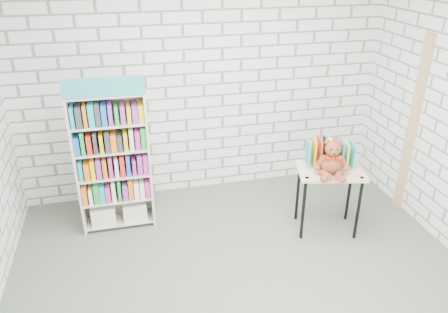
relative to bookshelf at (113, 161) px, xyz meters
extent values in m
plane|color=#4E594B|center=(1.15, -1.36, -0.81)|extent=(4.50, 4.50, 0.00)
cube|color=silver|center=(1.15, 0.64, 0.59)|extent=(4.50, 0.02, 2.80)
cube|color=beige|center=(-0.38, -0.01, -0.02)|extent=(0.03, 0.31, 1.59)
cube|color=beige|center=(0.38, -0.01, -0.02)|extent=(0.03, 0.31, 1.59)
cube|color=beige|center=(0.00, 0.14, -0.02)|extent=(0.79, 0.02, 1.59)
cube|color=teal|center=(0.00, -0.15, 0.87)|extent=(0.79, 0.02, 0.19)
cube|color=beige|center=(0.00, -0.01, -0.76)|extent=(0.74, 0.29, 0.02)
cube|color=beige|center=(0.00, -0.01, -0.46)|extent=(0.74, 0.29, 0.02)
cube|color=beige|center=(0.00, -0.01, -0.16)|extent=(0.74, 0.29, 0.02)
cube|color=beige|center=(0.00, -0.01, 0.14)|extent=(0.74, 0.29, 0.02)
cube|color=beige|center=(0.00, -0.01, 0.44)|extent=(0.74, 0.29, 0.02)
cube|color=beige|center=(0.00, -0.01, 0.76)|extent=(0.74, 0.29, 0.02)
cube|color=silver|center=(-0.18, -0.01, -0.64)|extent=(0.26, 0.25, 0.21)
cube|color=silver|center=(0.18, -0.01, -0.64)|extent=(0.26, 0.25, 0.21)
cube|color=green|center=(0.00, -0.02, -0.34)|extent=(0.74, 0.25, 0.21)
cube|color=orange|center=(0.00, -0.02, -0.04)|extent=(0.74, 0.25, 0.21)
cube|color=#BF338C|center=(0.00, -0.02, 0.26)|extent=(0.74, 0.25, 0.21)
cube|color=#19A5B2|center=(0.00, -0.02, 0.56)|extent=(0.74, 0.25, 0.21)
cube|color=tan|center=(2.27, -0.65, -0.08)|extent=(0.79, 0.63, 0.03)
cylinder|color=black|center=(1.94, -0.76, -0.45)|extent=(0.03, 0.03, 0.72)
cylinder|color=black|center=(2.02, -0.40, -0.45)|extent=(0.03, 0.03, 0.72)
cylinder|color=black|center=(2.51, -0.90, -0.45)|extent=(0.03, 0.03, 0.72)
cylinder|color=black|center=(2.60, -0.53, -0.45)|extent=(0.03, 0.03, 0.72)
cylinder|color=black|center=(1.95, -0.75, -0.06)|extent=(0.05, 0.05, 0.01)
cylinder|color=black|center=(2.50, -0.89, -0.06)|extent=(0.05, 0.05, 0.01)
cube|color=teal|center=(2.06, -0.48, 0.08)|extent=(0.06, 0.21, 0.29)
cube|color=gold|center=(2.12, -0.50, 0.08)|extent=(0.06, 0.21, 0.29)
cube|color=#D24316|center=(2.18, -0.51, 0.08)|extent=(0.06, 0.21, 0.29)
cube|color=black|center=(2.24, -0.52, 0.08)|extent=(0.06, 0.21, 0.29)
cube|color=white|center=(2.29, -0.54, 0.08)|extent=(0.06, 0.21, 0.29)
cube|color=#C03C21|center=(2.35, -0.55, 0.08)|extent=(0.06, 0.21, 0.29)
cube|color=teal|center=(2.41, -0.56, 0.08)|extent=(0.06, 0.21, 0.29)
cube|color=#E0FF54|center=(2.47, -0.58, 0.08)|extent=(0.06, 0.21, 0.29)
cube|color=teal|center=(2.52, -0.59, 0.08)|extent=(0.06, 0.21, 0.29)
ellipsoid|color=brown|center=(2.22, -0.72, 0.05)|extent=(0.23, 0.20, 0.23)
sphere|color=brown|center=(2.22, -0.73, 0.23)|extent=(0.17, 0.17, 0.17)
sphere|color=brown|center=(2.17, -0.70, 0.30)|extent=(0.06, 0.06, 0.06)
sphere|color=brown|center=(2.28, -0.73, 0.30)|extent=(0.06, 0.06, 0.06)
sphere|color=brown|center=(2.20, -0.79, 0.21)|extent=(0.07, 0.07, 0.07)
sphere|color=black|center=(2.17, -0.79, 0.25)|extent=(0.02, 0.02, 0.02)
sphere|color=black|center=(2.23, -0.80, 0.25)|extent=(0.02, 0.02, 0.02)
sphere|color=black|center=(2.19, -0.82, 0.21)|extent=(0.02, 0.02, 0.02)
cylinder|color=brown|center=(2.10, -0.71, 0.09)|extent=(0.12, 0.12, 0.16)
cylinder|color=brown|center=(2.33, -0.78, 0.09)|extent=(0.13, 0.09, 0.16)
sphere|color=brown|center=(2.07, -0.72, 0.02)|extent=(0.07, 0.07, 0.07)
sphere|color=brown|center=(2.35, -0.80, 0.02)|extent=(0.07, 0.07, 0.07)
cylinder|color=brown|center=(2.12, -0.82, -0.02)|extent=(0.07, 0.17, 0.09)
cylinder|color=brown|center=(2.25, -0.85, -0.02)|extent=(0.16, 0.18, 0.09)
sphere|color=brown|center=(2.08, -0.88, -0.02)|extent=(0.08, 0.08, 0.08)
sphere|color=brown|center=(2.25, -0.94, -0.02)|extent=(0.08, 0.08, 0.08)
cone|color=red|center=(2.16, -0.78, 0.15)|extent=(0.08, 0.08, 0.06)
cone|color=red|center=(2.24, -0.80, 0.15)|extent=(0.08, 0.08, 0.06)
sphere|color=red|center=(2.20, -0.79, 0.15)|extent=(0.04, 0.04, 0.04)
cube|color=tan|center=(3.37, -0.41, 0.24)|extent=(0.05, 0.12, 2.10)
camera|label=1|loc=(0.18, -4.42, 2.11)|focal=35.00mm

